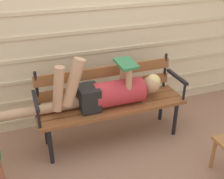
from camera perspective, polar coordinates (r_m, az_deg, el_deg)
ground_plane at (r=3.15m, az=0.44°, el=-10.69°), size 12.00×12.00×0.00m
house_siding at (r=3.18m, az=-3.55°, el=12.09°), size 4.95×0.08×2.20m
park_bench at (r=2.98m, az=-0.43°, el=-1.81°), size 1.58×0.43×0.85m
reclining_person at (r=2.84m, az=-1.38°, el=-0.53°), size 1.76×0.26×0.60m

